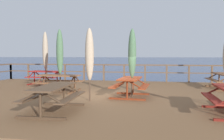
% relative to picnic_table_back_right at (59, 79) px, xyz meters
% --- Properties ---
extents(ground_plane, '(600.00, 600.00, 0.00)m').
position_rel_picnic_table_back_right_xyz_m(ground_plane, '(2.44, -0.53, -1.45)').
color(ground_plane, navy).
extents(wooden_deck, '(16.41, 10.99, 0.90)m').
position_rel_picnic_table_back_right_xyz_m(wooden_deck, '(2.44, -0.53, -1.01)').
color(wooden_deck, brown).
rests_on(wooden_deck, ground).
extents(railing_waterside_far, '(16.21, 0.10, 1.09)m').
position_rel_picnic_table_back_right_xyz_m(railing_waterside_far, '(2.44, 4.82, 0.17)').
color(railing_waterside_far, brown).
rests_on(railing_waterside_far, wooden_deck).
extents(picnic_table_back_right, '(1.99, 1.51, 0.78)m').
position_rel_picnic_table_back_right_xyz_m(picnic_table_back_right, '(0.00, 0.00, 0.00)').
color(picnic_table_back_right, brown).
rests_on(picnic_table_back_right, wooden_deck).
extents(picnic_table_back_left, '(1.97, 1.57, 0.78)m').
position_rel_picnic_table_back_right_xyz_m(picnic_table_back_left, '(-1.83, 2.43, -0.00)').
color(picnic_table_back_left, maroon).
rests_on(picnic_table_back_left, wooden_deck).
extents(picnic_table_front_left, '(1.47, 2.18, 0.78)m').
position_rel_picnic_table_back_right_xyz_m(picnic_table_front_left, '(1.37, -3.69, 0.01)').
color(picnic_table_front_left, brown).
rests_on(picnic_table_front_left, wooden_deck).
extents(picnic_table_mid_right, '(1.53, 1.78, 0.78)m').
position_rel_picnic_table_back_right_xyz_m(picnic_table_mid_right, '(3.39, -0.88, -0.01)').
color(picnic_table_mid_right, '#993819').
rests_on(picnic_table_mid_right, wooden_deck).
extents(patio_umbrella_short_back, '(0.32, 0.32, 2.87)m').
position_rel_picnic_table_back_right_xyz_m(patio_umbrella_short_back, '(0.06, -0.00, 1.26)').
color(patio_umbrella_short_back, '#4C3828').
rests_on(patio_umbrella_short_back, wooden_deck).
extents(patio_umbrella_tall_mid_right, '(0.32, 0.32, 3.03)m').
position_rel_picnic_table_back_right_xyz_m(patio_umbrella_tall_mid_right, '(-1.82, 2.43, 1.37)').
color(patio_umbrella_tall_mid_right, '#4C3828').
rests_on(patio_umbrella_tall_mid_right, wooden_deck).
extents(patio_umbrella_short_front, '(0.32, 0.32, 2.66)m').
position_rel_picnic_table_back_right_xyz_m(patio_umbrella_short_front, '(2.01, -1.95, 1.13)').
color(patio_umbrella_short_front, '#4C3828').
rests_on(patio_umbrella_short_front, wooden_deck).
extents(patio_umbrella_tall_back_right, '(0.32, 0.32, 2.72)m').
position_rel_picnic_table_back_right_xyz_m(patio_umbrella_tall_back_right, '(3.47, -0.89, 1.17)').
color(patio_umbrella_tall_back_right, '#4C3828').
rests_on(patio_umbrella_tall_back_right, wooden_deck).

